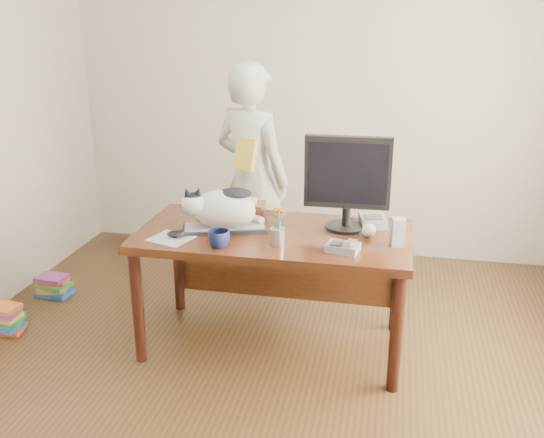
{
  "coord_description": "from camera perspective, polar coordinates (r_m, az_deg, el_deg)",
  "views": [
    {
      "loc": [
        0.67,
        -2.67,
        2.0
      ],
      "look_at": [
        0.0,
        0.55,
        0.85
      ],
      "focal_mm": 40.0,
      "sensor_mm": 36.0,
      "label": 1
    }
  ],
  "objects": [
    {
      "name": "mousepad",
      "position": [
        3.51,
        -9.47,
        -1.81
      ],
      "size": [
        0.27,
        0.26,
        0.01
      ],
      "rotation": [
        0.0,
        0.0,
        -0.3
      ],
      "color": "#B6BCC3",
      "rests_on": "desk"
    },
    {
      "name": "baseball",
      "position": [
        3.53,
        9.1,
        -1.06
      ],
      "size": [
        0.08,
        0.08,
        0.08
      ],
      "rotation": [
        0.0,
        0.0,
        0.26
      ],
      "color": "silver",
      "rests_on": "desk"
    },
    {
      "name": "phone",
      "position": [
        3.3,
        6.74,
        -2.63
      ],
      "size": [
        0.19,
        0.16,
        0.08
      ],
      "rotation": [
        0.0,
        0.0,
        -0.2
      ],
      "color": "slate",
      "rests_on": "desk"
    },
    {
      "name": "mouse",
      "position": [
        3.52,
        -9.06,
        -1.41
      ],
      "size": [
        0.12,
        0.09,
        0.04
      ],
      "rotation": [
        0.0,
        0.0,
        -0.3
      ],
      "color": "black",
      "rests_on": "mousepad"
    },
    {
      "name": "keyboard",
      "position": [
        3.61,
        -4.49,
        -0.83
      ],
      "size": [
        0.53,
        0.33,
        0.03
      ],
      "rotation": [
        0.0,
        0.0,
        0.31
      ],
      "color": "black",
      "rests_on": "desk"
    },
    {
      "name": "book_pile_a",
      "position": [
        4.35,
        -23.91,
        -8.6
      ],
      "size": [
        0.27,
        0.22,
        0.18
      ],
      "color": "#BF3C1B",
      "rests_on": "ground"
    },
    {
      "name": "desk",
      "position": [
        3.69,
        0.41,
        -2.99
      ],
      "size": [
        1.6,
        0.8,
        0.75
      ],
      "color": "black",
      "rests_on": "ground"
    },
    {
      "name": "pen_cup",
      "position": [
        3.36,
        0.52,
        -1.46
      ],
      "size": [
        0.1,
        0.1,
        0.22
      ],
      "rotation": [
        0.0,
        0.0,
        -0.26
      ],
      "color": "#96959B",
      "rests_on": "desk"
    },
    {
      "name": "monitor",
      "position": [
        3.54,
        7.12,
        3.84
      ],
      "size": [
        0.5,
        0.25,
        0.56
      ],
      "rotation": [
        0.0,
        0.0,
        0.03
      ],
      "color": "black",
      "rests_on": "desk"
    },
    {
      "name": "coffee_mug",
      "position": [
        3.34,
        -5.01,
        -1.88
      ],
      "size": [
        0.16,
        0.16,
        0.1
      ],
      "primitive_type": "imported",
      "rotation": [
        0.0,
        0.0,
        1.12
      ],
      "color": "#0D1335",
      "rests_on": "desk"
    },
    {
      "name": "cat",
      "position": [
        3.56,
        -4.79,
        1.05
      ],
      "size": [
        0.48,
        0.35,
        0.28
      ],
      "rotation": [
        0.0,
        0.0,
        0.31
      ],
      "color": "silver",
      "rests_on": "keyboard"
    },
    {
      "name": "speaker",
      "position": [
        3.41,
        11.78,
        -1.23
      ],
      "size": [
        0.08,
        0.09,
        0.16
      ],
      "rotation": [
        0.0,
        0.0,
        0.17
      ],
      "color": "gray",
      "rests_on": "desk"
    },
    {
      "name": "held_book",
      "position": [
        4.18,
        -2.5,
        6.09
      ],
      "size": [
        0.18,
        0.15,
        0.22
      ],
      "rotation": [
        0.0,
        0.0,
        -0.42
      ],
      "color": "yellow",
      "rests_on": "person"
    },
    {
      "name": "calculator",
      "position": [
        3.73,
        9.45,
        -0.11
      ],
      "size": [
        0.19,
        0.23,
        0.06
      ],
      "rotation": [
        0.0,
        0.0,
        0.21
      ],
      "color": "slate",
      "rests_on": "desk"
    },
    {
      "name": "book_pile_b",
      "position": [
        4.75,
        -19.85,
        -5.92
      ],
      "size": [
        0.26,
        0.2,
        0.15
      ],
      "color": "#194A9B",
      "rests_on": "ground"
    },
    {
      "name": "person",
      "position": [
        4.39,
        -1.92,
        3.82
      ],
      "size": [
        0.72,
        0.61,
        1.67
      ],
      "primitive_type": "imported",
      "rotation": [
        0.0,
        0.0,
        2.72
      ],
      "color": "white",
      "rests_on": "ground"
    },
    {
      "name": "room",
      "position": [
        2.83,
        -2.27,
        5.97
      ],
      "size": [
        4.5,
        4.5,
        4.5
      ],
      "color": "black",
      "rests_on": "ground"
    },
    {
      "name": "book_stack",
      "position": [
        3.91,
        -2.27,
        1.15
      ],
      "size": [
        0.24,
        0.19,
        0.08
      ],
      "rotation": [
        0.0,
        0.0,
        0.1
      ],
      "color": "#4A1319",
      "rests_on": "desk"
    }
  ]
}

